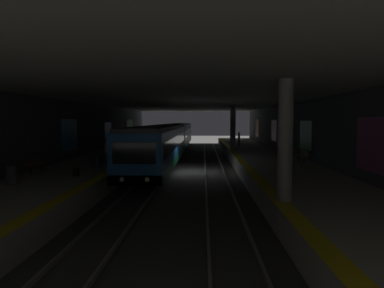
{
  "coord_description": "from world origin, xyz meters",
  "views": [
    {
      "loc": [
        -24.92,
        -1.3,
        4.08
      ],
      "look_at": [
        7.28,
        -0.18,
        1.69
      ],
      "focal_mm": 29.95,
      "sensor_mm": 36.0,
      "label": 1
    }
  ],
  "objects_px": {
    "pillar_far": "(233,128)",
    "suitcase_rolling": "(98,161)",
    "bench_right_mid": "(35,163)",
    "bench_right_far": "(108,145)",
    "person_walking_mid": "(239,138)",
    "person_boarding": "(107,151)",
    "pillar_near": "(285,141)",
    "bench_left_mid": "(302,155)",
    "metro_train": "(172,139)",
    "bench_left_far": "(290,150)",
    "backpack_on_floor": "(76,172)",
    "trash_bin": "(11,175)"
  },
  "relations": [
    {
      "from": "pillar_far",
      "to": "suitcase_rolling",
      "type": "relative_size",
      "value": 4.54
    },
    {
      "from": "bench_right_mid",
      "to": "bench_right_far",
      "type": "bearing_deg",
      "value": 0.0
    },
    {
      "from": "bench_right_mid",
      "to": "backpack_on_floor",
      "type": "xyz_separation_m",
      "value": [
        -1.1,
        -2.86,
        -0.32
      ]
    },
    {
      "from": "bench_left_far",
      "to": "backpack_on_floor",
      "type": "xyz_separation_m",
      "value": [
        -9.74,
        14.21,
        -0.32
      ]
    },
    {
      "from": "person_boarding",
      "to": "pillar_near",
      "type": "bearing_deg",
      "value": -135.64
    },
    {
      "from": "person_walking_mid",
      "to": "suitcase_rolling",
      "type": "bearing_deg",
      "value": 147.23
    },
    {
      "from": "pillar_far",
      "to": "pillar_near",
      "type": "bearing_deg",
      "value": 180.0
    },
    {
      "from": "bench_right_mid",
      "to": "person_walking_mid",
      "type": "relative_size",
      "value": 1.04
    },
    {
      "from": "person_walking_mid",
      "to": "bench_right_far",
      "type": "bearing_deg",
      "value": 112.07
    },
    {
      "from": "suitcase_rolling",
      "to": "pillar_far",
      "type": "bearing_deg",
      "value": -39.36
    },
    {
      "from": "bench_left_mid",
      "to": "trash_bin",
      "type": "relative_size",
      "value": 2.0
    },
    {
      "from": "pillar_near",
      "to": "bench_left_mid",
      "type": "height_order",
      "value": "pillar_near"
    },
    {
      "from": "pillar_far",
      "to": "bench_left_mid",
      "type": "xyz_separation_m",
      "value": [
        -9.54,
        -4.18,
        -1.75
      ]
    },
    {
      "from": "pillar_near",
      "to": "person_walking_mid",
      "type": "height_order",
      "value": "pillar_near"
    },
    {
      "from": "pillar_near",
      "to": "bench_left_mid",
      "type": "bearing_deg",
      "value": -20.07
    },
    {
      "from": "person_boarding",
      "to": "backpack_on_floor",
      "type": "height_order",
      "value": "person_boarding"
    },
    {
      "from": "pillar_far",
      "to": "metro_train",
      "type": "xyz_separation_m",
      "value": [
        3.08,
        6.55,
        -1.3
      ]
    },
    {
      "from": "pillar_far",
      "to": "person_walking_mid",
      "type": "bearing_deg",
      "value": -13.12
    },
    {
      "from": "bench_left_far",
      "to": "bench_right_mid",
      "type": "height_order",
      "value": "same"
    },
    {
      "from": "bench_left_far",
      "to": "person_boarding",
      "type": "height_order",
      "value": "person_boarding"
    },
    {
      "from": "bench_left_far",
      "to": "bench_left_mid",
      "type": "bearing_deg",
      "value": 180.0
    },
    {
      "from": "bench_left_far",
      "to": "backpack_on_floor",
      "type": "bearing_deg",
      "value": 124.44
    },
    {
      "from": "metro_train",
      "to": "person_walking_mid",
      "type": "relative_size",
      "value": 24.57
    },
    {
      "from": "pillar_near",
      "to": "metro_train",
      "type": "xyz_separation_m",
      "value": [
        24.08,
        6.55,
        -1.3
      ]
    },
    {
      "from": "bench_left_far",
      "to": "suitcase_rolling",
      "type": "relative_size",
      "value": 1.7
    },
    {
      "from": "suitcase_rolling",
      "to": "backpack_on_floor",
      "type": "height_order",
      "value": "suitcase_rolling"
    },
    {
      "from": "person_boarding",
      "to": "suitcase_rolling",
      "type": "bearing_deg",
      "value": 166.7
    },
    {
      "from": "metro_train",
      "to": "person_boarding",
      "type": "relative_size",
      "value": 24.86
    },
    {
      "from": "bench_left_far",
      "to": "bench_right_far",
      "type": "xyz_separation_m",
      "value": [
        5.63,
        17.07,
        0.0
      ]
    },
    {
      "from": "bench_left_far",
      "to": "bench_right_far",
      "type": "relative_size",
      "value": 1.0
    },
    {
      "from": "bench_left_mid",
      "to": "bench_right_far",
      "type": "height_order",
      "value": "same"
    },
    {
      "from": "metro_train",
      "to": "bench_right_mid",
      "type": "xyz_separation_m",
      "value": [
        -17.82,
        6.33,
        -0.45
      ]
    },
    {
      "from": "trash_bin",
      "to": "pillar_near",
      "type": "bearing_deg",
      "value": -102.72
    },
    {
      "from": "pillar_far",
      "to": "bench_right_mid",
      "type": "height_order",
      "value": "pillar_far"
    },
    {
      "from": "bench_left_mid",
      "to": "person_walking_mid",
      "type": "xyz_separation_m",
      "value": [
        14.8,
        2.96,
        0.36
      ]
    },
    {
      "from": "backpack_on_floor",
      "to": "suitcase_rolling",
      "type": "bearing_deg",
      "value": 0.01
    },
    {
      "from": "pillar_near",
      "to": "bench_right_far",
      "type": "bearing_deg",
      "value": 32.11
    },
    {
      "from": "bench_left_far",
      "to": "bench_right_far",
      "type": "bearing_deg",
      "value": 71.75
    },
    {
      "from": "pillar_far",
      "to": "person_walking_mid",
      "type": "relative_size",
      "value": 2.79
    },
    {
      "from": "person_walking_mid",
      "to": "person_boarding",
      "type": "relative_size",
      "value": 1.01
    },
    {
      "from": "pillar_near",
      "to": "pillar_far",
      "type": "distance_m",
      "value": 20.99
    },
    {
      "from": "person_walking_mid",
      "to": "trash_bin",
      "type": "xyz_separation_m",
      "value": [
        -23.51,
        13.38,
        -0.46
      ]
    },
    {
      "from": "metro_train",
      "to": "backpack_on_floor",
      "type": "height_order",
      "value": "metro_train"
    },
    {
      "from": "pillar_near",
      "to": "bench_right_mid",
      "type": "distance_m",
      "value": 14.43
    },
    {
      "from": "metro_train",
      "to": "bench_left_mid",
      "type": "distance_m",
      "value": 16.58
    },
    {
      "from": "pillar_far",
      "to": "backpack_on_floor",
      "type": "height_order",
      "value": "pillar_far"
    },
    {
      "from": "person_walking_mid",
      "to": "metro_train",
      "type": "bearing_deg",
      "value": 105.62
    },
    {
      "from": "person_walking_mid",
      "to": "suitcase_rolling",
      "type": "height_order",
      "value": "person_walking_mid"
    },
    {
      "from": "pillar_far",
      "to": "bench_left_far",
      "type": "distance_m",
      "value": 7.59
    },
    {
      "from": "bench_left_far",
      "to": "person_boarding",
      "type": "bearing_deg",
      "value": 109.53
    }
  ]
}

